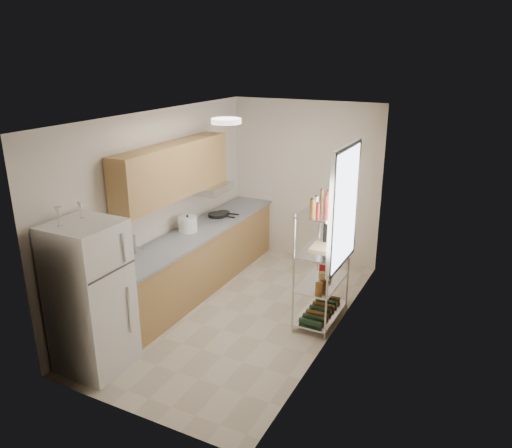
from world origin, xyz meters
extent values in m
cube|color=beige|center=(0.00, 0.00, -0.01)|extent=(2.50, 4.40, 0.01)
cube|color=silver|center=(0.00, 0.00, 2.60)|extent=(2.50, 4.40, 0.01)
cube|color=beige|center=(0.00, 2.21, 1.30)|extent=(2.50, 0.01, 2.60)
cube|color=beige|center=(0.00, -2.21, 1.30)|extent=(2.50, 0.01, 2.60)
cube|color=beige|center=(-1.25, 0.00, 1.30)|extent=(0.01, 4.40, 2.60)
cube|color=beige|center=(1.25, 0.00, 1.30)|extent=(0.01, 4.40, 2.60)
cube|color=#A27545|center=(-0.92, 0.44, 0.43)|extent=(0.60, 3.48, 0.86)
cube|color=gray|center=(-0.90, 0.44, 0.88)|extent=(0.63, 3.51, 0.04)
cube|color=#B7BABC|center=(-0.94, -0.70, 0.88)|extent=(0.52, 0.44, 0.04)
cube|color=#B7BABC|center=(-0.64, 1.80, 0.46)|extent=(0.01, 0.55, 0.72)
cube|color=#A27545|center=(-1.05, 0.10, 1.81)|extent=(0.33, 2.20, 0.72)
cube|color=#B7BABC|center=(-1.00, 0.90, 1.39)|extent=(0.50, 0.60, 0.12)
cube|color=white|center=(1.23, 0.35, 1.55)|extent=(0.06, 1.00, 1.46)
cube|color=silver|center=(1.00, 0.30, 0.10)|extent=(0.45, 0.90, 0.02)
cube|color=silver|center=(1.00, 0.30, 0.55)|extent=(0.45, 0.90, 0.02)
cube|color=silver|center=(1.00, 0.30, 1.00)|extent=(0.45, 0.90, 0.02)
cube|color=silver|center=(1.00, 0.30, 1.50)|extent=(0.45, 0.90, 0.02)
cylinder|color=silver|center=(0.79, -0.14, 0.78)|extent=(0.02, 0.02, 1.55)
cylinder|color=silver|center=(0.79, 0.74, 0.78)|extent=(0.02, 0.02, 1.55)
cylinder|color=silver|center=(1.22, -0.14, 0.78)|extent=(0.02, 0.02, 1.55)
cylinder|color=silver|center=(1.22, 0.74, 0.78)|extent=(0.02, 0.02, 1.55)
cylinder|color=white|center=(0.00, -0.30, 2.57)|extent=(0.34, 0.34, 0.05)
cube|color=silver|center=(-0.87, -1.74, 0.84)|extent=(0.69, 0.69, 1.67)
cylinder|color=white|center=(-1.00, 0.29, 1.01)|extent=(0.26, 0.26, 0.21)
cylinder|color=black|center=(-0.98, 1.05, 0.92)|extent=(0.28, 0.28, 0.05)
cylinder|color=black|center=(-0.95, 1.18, 0.92)|extent=(0.23, 0.23, 0.04)
cube|color=tan|center=(1.02, 0.31, 1.02)|extent=(0.32, 0.40, 0.03)
cube|color=black|center=(1.06, 0.53, 1.17)|extent=(0.20, 0.28, 0.31)
cube|color=#AE1515|center=(0.97, 0.48, 0.65)|extent=(0.14, 0.18, 0.18)
camera|label=1|loc=(2.84, -5.19, 3.31)|focal=35.00mm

